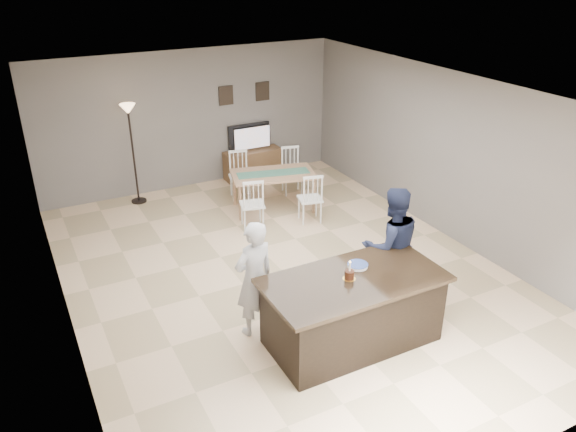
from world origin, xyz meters
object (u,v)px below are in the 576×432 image
tv_console (253,164)px  woman (254,279)px  birthday_cake (349,275)px  floor_lamp (130,127)px  man (391,246)px  dining_table (273,179)px  plate_stack (358,265)px  kitchen_island (353,310)px  television (251,137)px

tv_console → woman: size_ratio=0.79×
birthday_cake → floor_lamp: size_ratio=0.13×
man → dining_table: bearing=-76.1°
plate_stack → dining_table: (0.71, 3.75, -0.34)m
birthday_cake → kitchen_island: bearing=-13.4°
television → woman: (-2.15, -4.90, -0.10)m
kitchen_island → woman: size_ratio=1.42×
television → floor_lamp: size_ratio=0.48×
birthday_cake → dining_table: bearing=76.5°
kitchen_island → birthday_cake: (-0.06, 0.02, 0.50)m
tv_console → birthday_cake: bearing=-102.8°
floor_lamp → man: bearing=-65.6°
tv_console → dining_table: (-0.32, -1.62, 0.28)m
tv_console → floor_lamp: 2.73m
dining_table → man: bearing=-74.8°
plate_stack → kitchen_island: bearing=-132.0°
kitchen_island → floor_lamp: floor_lamp is taller
tv_console → floor_lamp: floor_lamp is taller
dining_table → tv_console: bearing=93.0°
plate_stack → tv_console: bearing=79.2°
television → plate_stack: size_ratio=3.64×
television → dining_table: television is taller
tv_console → woman: woman is taller
tv_console → dining_table: size_ratio=0.61×
tv_console → television: television is taller
kitchen_island → tv_console: bearing=77.8°
dining_table → floor_lamp: size_ratio=1.05×
plate_stack → dining_table: bearing=79.3°
tv_console → television: size_ratio=1.31×
tv_console → television: (0.00, 0.07, 0.56)m
television → birthday_cake: 5.77m
kitchen_island → floor_lamp: 5.66m
television → dining_table: size_ratio=0.46×
plate_stack → floor_lamp: bearing=105.4°
kitchen_island → plate_stack: plate_stack is taller
kitchen_island → floor_lamp: bearing=103.1°
television → plate_stack: television is taller
woman → floor_lamp: bearing=-98.0°
man → birthday_cake: (-1.01, -0.53, 0.13)m
plate_stack → woman: bearing=154.4°
floor_lamp → television: bearing=4.9°
television → floor_lamp: 2.54m
birthday_cake → floor_lamp: bearing=102.5°
tv_console → man: man is taller
plate_stack → television: bearing=79.4°
woman → man: (1.90, -0.19, 0.07)m
birthday_cake → woman: bearing=140.8°
kitchen_island → television: television is taller
television → woman: size_ratio=0.60×
kitchen_island → birthday_cake: birthday_cake is taller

